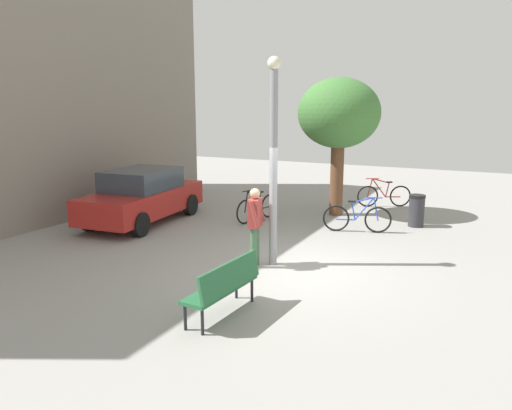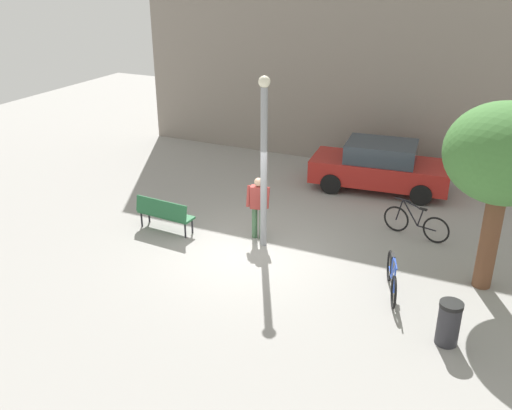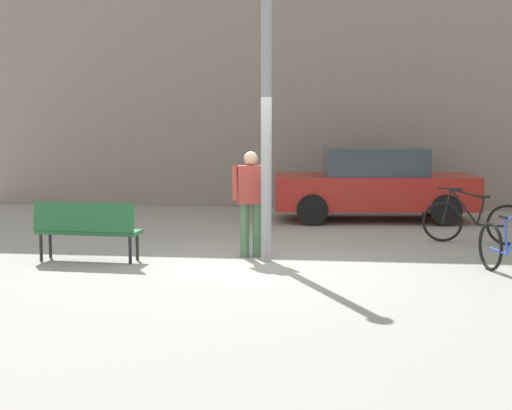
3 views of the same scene
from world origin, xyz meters
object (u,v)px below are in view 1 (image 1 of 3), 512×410
(person_by_lamppost, at_px, (255,222))
(trash_bin, at_px, (416,211))
(park_bench, at_px, (225,284))
(parked_car_red, at_px, (143,196))
(bicycle_black, at_px, (257,208))
(lamppost, at_px, (274,154))
(bicycle_blue, at_px, (357,218))
(plaza_tree, at_px, (339,115))
(bicycle_red, at_px, (384,195))

(person_by_lamppost, height_order, trash_bin, person_by_lamppost)
(park_bench, xyz_separation_m, parked_car_red, (4.47, 5.34, 0.23))
(park_bench, height_order, bicycle_black, bicycle_black)
(lamppost, relative_size, trash_bin, 4.78)
(parked_car_red, relative_size, trash_bin, 4.84)
(bicycle_blue, bearing_deg, plaza_tree, 32.95)
(bicycle_black, relative_size, bicycle_red, 1.10)
(lamppost, distance_m, bicycle_blue, 4.08)
(parked_car_red, bearing_deg, trash_bin, -66.85)
(plaza_tree, xyz_separation_m, trash_bin, (-0.43, -2.47, -2.60))
(person_by_lamppost, relative_size, park_bench, 1.03)
(lamppost, bearing_deg, bicycle_black, 31.43)
(bicycle_red, bearing_deg, parked_car_red, 133.00)
(person_by_lamppost, relative_size, plaza_tree, 0.40)
(plaza_tree, bearing_deg, bicycle_red, -29.57)
(bicycle_black, bearing_deg, plaza_tree, -45.07)
(lamppost, bearing_deg, parked_car_red, 70.47)
(plaza_tree, bearing_deg, person_by_lamppost, 179.74)
(lamppost, distance_m, trash_bin, 5.62)
(park_bench, bearing_deg, bicycle_blue, -4.53)
(person_by_lamppost, relative_size, parked_car_red, 0.38)
(bicycle_black, xyz_separation_m, bicycle_red, (3.70, -2.89, 0.00))
(bicycle_red, height_order, parked_car_red, parked_car_red)
(bicycle_red, bearing_deg, bicycle_blue, -178.61)
(bicycle_blue, height_order, trash_bin, bicycle_blue)
(plaza_tree, bearing_deg, trash_bin, -99.79)
(bicycle_red, xyz_separation_m, trash_bin, (-2.30, -1.40, 0.07))
(plaza_tree, distance_m, bicycle_blue, 3.41)
(bicycle_black, distance_m, trash_bin, 4.51)
(bicycle_red, bearing_deg, park_bench, 177.67)
(lamppost, bearing_deg, plaza_tree, 2.85)
(person_by_lamppost, bearing_deg, bicycle_blue, -17.53)
(person_by_lamppost, height_order, bicycle_red, person_by_lamppost)
(lamppost, relative_size, bicycle_black, 2.42)
(parked_car_red, bearing_deg, bicycle_blue, -73.74)
(park_bench, distance_m, bicycle_blue, 6.19)
(lamppost, relative_size, park_bench, 2.64)
(bicycle_black, height_order, trash_bin, bicycle_black)
(bicycle_black, relative_size, parked_car_red, 0.41)
(park_bench, relative_size, bicycle_blue, 0.93)
(parked_car_red, height_order, trash_bin, parked_car_red)
(bicycle_blue, height_order, parked_car_red, parked_car_red)
(park_bench, xyz_separation_m, bicycle_red, (9.82, -0.40, -0.16))
(lamppost, xyz_separation_m, trash_bin, (4.81, -2.20, -1.92))
(plaza_tree, xyz_separation_m, bicycle_blue, (-1.78, -1.15, -2.67))
(bicycle_blue, bearing_deg, person_by_lamppost, 162.47)
(lamppost, relative_size, bicycle_red, 2.65)
(person_by_lamppost, bearing_deg, bicycle_red, -8.39)
(plaza_tree, bearing_deg, bicycle_black, 134.93)
(park_bench, distance_m, bicycle_red, 9.83)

